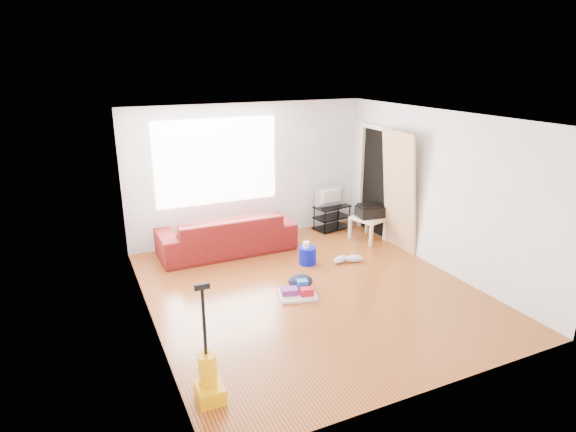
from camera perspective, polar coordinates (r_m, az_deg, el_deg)
name	(u,v)px	position (r m, az deg, el deg)	size (l,w,h in m)	color
room	(312,205)	(6.81, 2.81, 1.31)	(4.51, 5.01, 2.51)	maroon
sofa	(227,251)	(8.55, -7.22, -4.19)	(2.33, 0.91, 0.68)	#530A10
tv_stand	(332,217)	(9.56, 5.21, -0.13)	(0.75, 0.52, 0.48)	black
tv	(332,197)	(9.44, 5.28, 2.28)	(0.65, 0.09, 0.37)	black
side_table	(369,220)	(9.04, 9.63, -0.52)	(0.68, 0.68, 0.45)	#C7B983
printer	(370,211)	(8.98, 9.69, 0.62)	(0.49, 0.40, 0.24)	black
bucket	(307,263)	(8.00, 2.32, -5.64)	(0.29, 0.29, 0.29)	#0611B6
toilet_paper	(306,253)	(7.92, 2.16, -4.40)	(0.11, 0.11, 0.10)	white
cleaning_tray	(298,292)	(6.93, 1.20, -9.03)	(0.60, 0.53, 0.19)	silver
backpack	(300,288)	(7.20, 1.48, -8.47)	(0.37, 0.29, 0.20)	black
sneakers	(347,259)	(8.08, 7.06, -5.07)	(0.55, 0.28, 0.12)	silver
vacuum	(209,379)	(5.04, -9.37, -18.52)	(0.26, 0.30, 1.24)	#FFAD02
door_panel	(395,248)	(8.83, 12.58, -3.76)	(0.04, 0.84, 2.10)	tan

